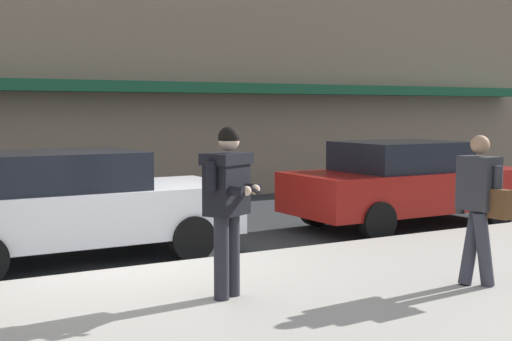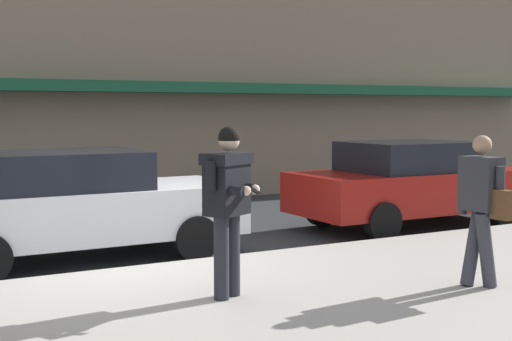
{
  "view_description": "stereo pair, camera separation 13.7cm",
  "coord_description": "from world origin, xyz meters",
  "px_view_note": "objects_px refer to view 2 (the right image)",
  "views": [
    {
      "loc": [
        -3.08,
        -8.67,
        2.13
      ],
      "look_at": [
        0.57,
        -2.32,
        1.49
      ],
      "focal_mm": 50.0,
      "sensor_mm": 36.0,
      "label": 1
    },
    {
      "loc": [
        -2.96,
        -8.74,
        2.13
      ],
      "look_at": [
        0.57,
        -2.32,
        1.49
      ],
      "focal_mm": 50.0,
      "sensor_mm": 36.0,
      "label": 2
    }
  ],
  "objects_px": {
    "parked_sedan_mid": "(76,204)",
    "pedestrian_with_bag": "(482,201)",
    "man_texting_on_phone": "(228,193)",
    "parked_sedan_far": "(412,183)"
  },
  "relations": [
    {
      "from": "parked_sedan_mid",
      "to": "parked_sedan_far",
      "type": "relative_size",
      "value": 1.0
    },
    {
      "from": "man_texting_on_phone",
      "to": "pedestrian_with_bag",
      "type": "bearing_deg",
      "value": -19.77
    },
    {
      "from": "parked_sedan_mid",
      "to": "man_texting_on_phone",
      "type": "height_order",
      "value": "man_texting_on_phone"
    },
    {
      "from": "parked_sedan_mid",
      "to": "parked_sedan_far",
      "type": "height_order",
      "value": "same"
    },
    {
      "from": "parked_sedan_mid",
      "to": "man_texting_on_phone",
      "type": "distance_m",
      "value": 3.39
    },
    {
      "from": "parked_sedan_far",
      "to": "man_texting_on_phone",
      "type": "bearing_deg",
      "value": -148.97
    },
    {
      "from": "parked_sedan_mid",
      "to": "pedestrian_with_bag",
      "type": "height_order",
      "value": "pedestrian_with_bag"
    },
    {
      "from": "man_texting_on_phone",
      "to": "pedestrian_with_bag",
      "type": "distance_m",
      "value": 2.84
    },
    {
      "from": "parked_sedan_mid",
      "to": "pedestrian_with_bag",
      "type": "distance_m",
      "value": 5.44
    },
    {
      "from": "parked_sedan_mid",
      "to": "parked_sedan_far",
      "type": "xyz_separation_m",
      "value": [
        6.02,
        -0.1,
        0.0
      ]
    }
  ]
}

